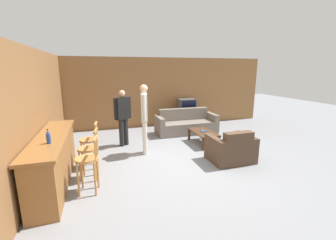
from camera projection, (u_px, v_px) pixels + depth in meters
The scene contains 16 objects.
ground_plane at pixel (185, 161), 5.47m from camera, with size 24.00×24.00×0.00m, color gray.
wall_back at pixel (151, 93), 8.53m from camera, with size 9.40×0.08×2.60m.
wall_left at pixel (47, 106), 5.48m from camera, with size 0.08×8.60×2.60m.
bar_counter at pixel (54, 159), 4.30m from camera, with size 0.55×2.65×0.97m.
bar_chair_near at pixel (88, 163), 3.96m from camera, with size 0.47×0.47×1.03m.
bar_chair_mid at pixel (89, 152), 4.47m from camera, with size 0.46×0.46×1.03m.
bar_chair_far at pixel (90, 143), 5.01m from camera, with size 0.45×0.45×1.03m.
couch_far at pixel (186, 124), 7.83m from camera, with size 2.10×0.84×0.82m.
armchair_near at pixel (231, 150), 5.37m from camera, with size 1.00×0.80×0.79m.
coffee_table at pixel (203, 133), 6.62m from camera, with size 0.57×1.07×0.38m.
tv_unit at pixel (186, 119), 8.79m from camera, with size 1.23×0.46×0.55m.
tv at pixel (187, 105), 8.67m from camera, with size 0.64×0.45×0.50m.
bottle at pixel (48, 137), 3.73m from camera, with size 0.07×0.07×0.25m.
book_on_table at pixel (203, 131), 6.61m from camera, with size 0.21×0.19×0.02m.
person_by_window at pixel (123, 115), 6.37m from camera, with size 0.51×0.39×1.60m.
person_by_counter at pixel (144, 115), 5.72m from camera, with size 0.23×0.50×1.81m.
Camera 1 is at (-1.90, -4.76, 2.19)m, focal length 24.00 mm.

